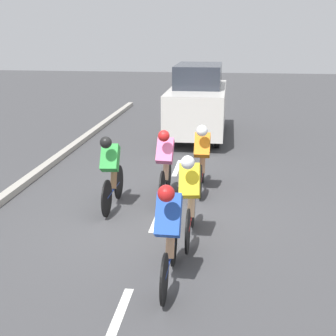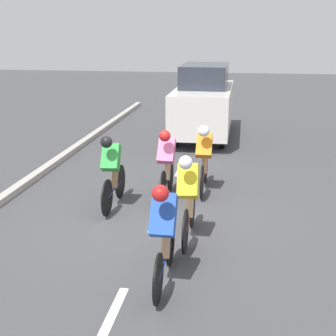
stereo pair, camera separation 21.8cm
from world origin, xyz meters
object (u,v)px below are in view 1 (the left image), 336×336
cyclist_pink (165,163)px  cyclist_orange (202,156)px  cyclist_green (111,170)px  support_car (198,101)px  cyclist_yellow (190,196)px  cyclist_blue (169,231)px

cyclist_pink → cyclist_orange: size_ratio=0.98×
cyclist_pink → cyclist_orange: (-0.70, -0.59, 0.01)m
cyclist_green → cyclist_orange: 2.04m
cyclist_green → support_car: support_car is taller
cyclist_yellow → cyclist_pink: cyclist_yellow is taller
cyclist_green → cyclist_blue: 3.03m
cyclist_orange → cyclist_green: bearing=36.2°
cyclist_green → cyclist_yellow: (-1.60, 1.24, 0.01)m
cyclist_blue → cyclist_orange: 3.88m
cyclist_orange → support_car: 5.34m
cyclist_yellow → cyclist_pink: 1.97m
cyclist_green → support_car: bearing=-100.3°
cyclist_green → support_car: (-1.18, -6.52, 0.36)m
cyclist_pink → support_car: 5.92m
cyclist_blue → support_car: (0.27, -9.18, 0.34)m
cyclist_orange → cyclist_yellow: bearing=88.9°
cyclist_yellow → support_car: size_ratio=0.38×
cyclist_green → cyclist_pink: bearing=-147.0°
cyclist_green → cyclist_yellow: size_ratio=0.97×
cyclist_yellow → cyclist_orange: bearing=-91.1°
cyclist_yellow → cyclist_blue: size_ratio=1.02×
cyclist_orange → support_car: bearing=-85.0°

